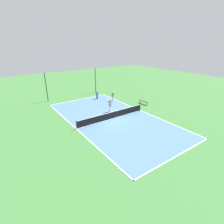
{
  "coord_description": "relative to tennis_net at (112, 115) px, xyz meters",
  "views": [
    {
      "loc": [
        -11.6,
        -16.44,
        9.01
      ],
      "look_at": [
        0.0,
        0.0,
        0.9
      ],
      "focal_mm": 28.0,
      "sensor_mm": 36.0,
      "label": 1
    }
  ],
  "objects": [
    {
      "name": "ground_plane",
      "position": [
        0.0,
        0.0,
        -0.51
      ],
      "size": [
        80.0,
        80.0,
        0.0
      ],
      "primitive_type": "plane",
      "color": "#3D7538"
    },
    {
      "name": "court_surface",
      "position": [
        0.0,
        0.0,
        -0.5
      ],
      "size": [
        9.89,
        19.2,
        0.02
      ],
      "color": "#4C729E",
      "rests_on": "ground_plane"
    },
    {
      "name": "tennis_net",
      "position": [
        0.0,
        0.0,
        0.0
      ],
      "size": [
        9.69,
        0.1,
        0.95
      ],
      "color": "black",
      "rests_on": "court_surface"
    },
    {
      "name": "bench",
      "position": [
        7.26,
        1.76,
        -0.11
      ],
      "size": [
        0.36,
        1.78,
        0.45
      ],
      "rotation": [
        0.0,
        0.0,
        1.57
      ],
      "color": "#333338",
      "rests_on": "ground_plane"
    },
    {
      "name": "player_near_blue",
      "position": [
        2.68,
        8.15,
        0.28
      ],
      "size": [
        0.51,
        0.51,
        1.37
      ],
      "rotation": [
        0.0,
        0.0,
        2.3
      ],
      "color": "#4C4C51",
      "rests_on": "court_surface"
    },
    {
      "name": "player_far_green",
      "position": [
        4.14,
        5.67,
        0.41
      ],
      "size": [
        0.5,
        0.5,
        1.57
      ],
      "rotation": [
        0.0,
        0.0,
        5.29
      ],
      "color": "white",
      "rests_on": "court_surface"
    },
    {
      "name": "player_baseline_gray",
      "position": [
        1.08,
        2.0,
        0.47
      ],
      "size": [
        0.5,
        0.5,
        1.68
      ],
      "rotation": [
        0.0,
        0.0,
        2.21
      ],
      "color": "white",
      "rests_on": "court_surface"
    },
    {
      "name": "tennis_ball_near_net",
      "position": [
        -1.25,
        3.97,
        -0.45
      ],
      "size": [
        0.07,
        0.07,
        0.07
      ],
      "primitive_type": "sphere",
      "color": "#CCE033",
      "rests_on": "court_surface"
    },
    {
      "name": "tennis_ball_far_baseline",
      "position": [
        1.49,
        6.52,
        -0.45
      ],
      "size": [
        0.07,
        0.07,
        0.07
      ],
      "primitive_type": "sphere",
      "color": "#CCE033",
      "rests_on": "court_surface"
    },
    {
      "name": "tennis_ball_left_sideline",
      "position": [
        -0.39,
        -5.65,
        -0.45
      ],
      "size": [
        0.07,
        0.07,
        0.07
      ],
      "primitive_type": "sphere",
      "color": "#CCE033",
      "rests_on": "court_surface"
    },
    {
      "name": "tennis_ball_right_alley",
      "position": [
        4.18,
        7.25,
        -0.45
      ],
      "size": [
        0.07,
        0.07,
        0.07
      ],
      "primitive_type": "sphere",
      "color": "#CCE033",
      "rests_on": "court_surface"
    },
    {
      "name": "fence_post_back_left",
      "position": [
        -4.49,
        11.72,
        1.77
      ],
      "size": [
        0.12,
        0.12,
        4.56
      ],
      "color": "black",
      "rests_on": "ground_plane"
    },
    {
      "name": "fence_post_back_right",
      "position": [
        4.49,
        11.72,
        1.77
      ],
      "size": [
        0.12,
        0.12,
        4.56
      ],
      "color": "black",
      "rests_on": "ground_plane"
    }
  ]
}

